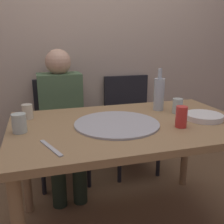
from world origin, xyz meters
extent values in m
cube|color=#BCA893|center=(0.00, 1.05, 1.30)|extent=(6.00, 0.10, 2.60)
cube|color=#99754C|center=(0.00, 0.00, 0.74)|extent=(1.42, 0.87, 0.04)
cylinder|color=#99754C|center=(-0.65, 0.38, 0.36)|extent=(0.06, 0.06, 0.72)
cylinder|color=#99754C|center=(0.65, 0.38, 0.36)|extent=(0.06, 0.06, 0.72)
cylinder|color=#ADADB2|center=(-0.09, -0.01, 0.76)|extent=(0.50, 0.50, 0.01)
cylinder|color=#B2BCC1|center=(0.29, 0.21, 0.87)|extent=(0.07, 0.07, 0.23)
cylinder|color=#B2BCC1|center=(0.29, 0.21, 1.02)|extent=(0.03, 0.03, 0.07)
cylinder|color=#B7C6BC|center=(0.38, 0.10, 0.81)|extent=(0.07, 0.07, 0.10)
cylinder|color=beige|center=(-0.60, 0.26, 0.80)|extent=(0.07, 0.07, 0.09)
cylinder|color=#B7C6BC|center=(-0.63, 0.01, 0.81)|extent=(0.08, 0.08, 0.10)
cylinder|color=red|center=(0.25, -0.16, 0.82)|extent=(0.07, 0.07, 0.12)
cylinder|color=white|center=(0.47, -0.07, 0.77)|extent=(0.23, 0.23, 0.03)
cube|color=#B7B7BC|center=(-0.49, -0.25, 0.76)|extent=(0.09, 0.21, 0.01)
cube|color=black|center=(-0.35, 0.76, 0.45)|extent=(0.44, 0.44, 0.05)
cube|color=black|center=(-0.35, 0.96, 0.68)|extent=(0.44, 0.04, 0.45)
cylinder|color=black|center=(-0.16, 0.57, 0.21)|extent=(0.04, 0.04, 0.42)
cylinder|color=black|center=(-0.54, 0.57, 0.21)|extent=(0.04, 0.04, 0.42)
cylinder|color=black|center=(-0.16, 0.95, 0.21)|extent=(0.04, 0.04, 0.42)
cylinder|color=black|center=(-0.54, 0.95, 0.21)|extent=(0.04, 0.04, 0.42)
cube|color=black|center=(0.31, 0.76, 0.45)|extent=(0.44, 0.44, 0.05)
cube|color=black|center=(0.31, 0.96, 0.68)|extent=(0.44, 0.04, 0.45)
cylinder|color=black|center=(0.50, 0.57, 0.21)|extent=(0.04, 0.04, 0.42)
cylinder|color=black|center=(0.12, 0.57, 0.21)|extent=(0.04, 0.04, 0.42)
cylinder|color=black|center=(0.50, 0.95, 0.21)|extent=(0.04, 0.04, 0.42)
cylinder|color=black|center=(0.12, 0.95, 0.21)|extent=(0.04, 0.04, 0.42)
cube|color=#4C6B47|center=(-0.35, 0.78, 0.71)|extent=(0.36, 0.22, 0.52)
sphere|color=tan|center=(-0.35, 0.78, 1.06)|extent=(0.21, 0.21, 0.21)
cylinder|color=black|center=(-0.27, 0.58, 0.45)|extent=(0.12, 0.40, 0.12)
cylinder|color=black|center=(-0.43, 0.58, 0.45)|extent=(0.12, 0.40, 0.12)
cylinder|color=black|center=(-0.27, 0.38, 0.23)|extent=(0.11, 0.11, 0.45)
cylinder|color=black|center=(-0.43, 0.38, 0.23)|extent=(0.11, 0.11, 0.45)
camera|label=1|loc=(-0.53, -1.38, 1.25)|focal=40.97mm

